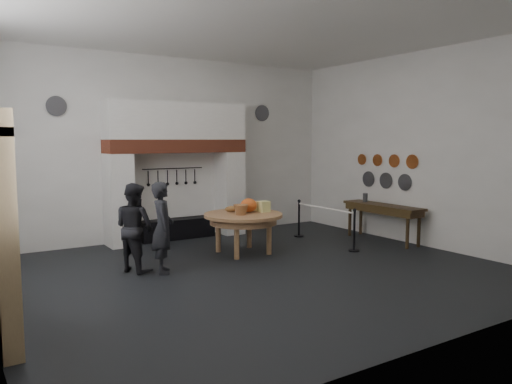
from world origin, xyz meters
TOP-DOWN VIEW (x-y plane):
  - floor at (0.00, 0.00)m, footprint 9.00×8.00m
  - ceiling at (0.00, 0.00)m, footprint 9.00×8.00m
  - wall_back at (0.00, 4.00)m, footprint 9.00×0.02m
  - wall_front at (0.00, -4.00)m, footprint 9.00×0.02m
  - wall_right at (4.50, 0.00)m, footprint 0.02×8.00m
  - chimney_pier_left at (-1.48, 3.65)m, footprint 0.55×0.70m
  - chimney_pier_right at (1.48, 3.65)m, footprint 0.55×0.70m
  - hearth_brick_band at (0.00, 3.65)m, footprint 3.50×0.72m
  - chimney_hood at (0.00, 3.65)m, footprint 3.50×0.70m
  - iron_range at (0.00, 3.72)m, footprint 1.90×0.45m
  - utensil_rail at (0.00, 3.92)m, footprint 1.60×0.02m
  - door_jamb_near at (-4.38, -1.70)m, footprint 0.22×0.30m
  - work_table at (0.56, 1.45)m, footprint 2.13×2.13m
  - pumpkin at (0.76, 1.55)m, footprint 0.36×0.36m
  - cheese_block_big at (1.06, 1.40)m, footprint 0.22×0.22m
  - cheese_block_small at (1.04, 1.70)m, footprint 0.18×0.18m
  - wicker_basket at (0.41, 1.30)m, footprint 0.40×0.40m
  - bread_loaf at (0.46, 1.80)m, footprint 0.31×0.18m
  - visitor_near at (-1.52, 0.89)m, footprint 0.58×0.72m
  - visitor_far at (-1.92, 1.29)m, footprint 0.90×1.00m
  - side_table at (4.10, 0.74)m, footprint 0.55×2.20m
  - pewter_jug at (4.10, 1.34)m, footprint 0.12×0.12m
  - copper_pan_a at (4.46, 0.20)m, footprint 0.03×0.34m
  - copper_pan_b at (4.46, 0.75)m, footprint 0.03×0.32m
  - copper_pan_c at (4.46, 1.30)m, footprint 0.03×0.30m
  - copper_pan_d at (4.46, 1.85)m, footprint 0.03×0.28m
  - pewter_plate_left at (4.46, 0.40)m, footprint 0.03×0.40m
  - pewter_plate_mid at (4.46, 1.00)m, footprint 0.03×0.40m
  - pewter_plate_right at (4.46, 1.60)m, footprint 0.03×0.40m
  - pewter_plate_back_left at (-2.70, 3.96)m, footprint 0.44×0.03m
  - pewter_plate_back_right at (2.70, 3.96)m, footprint 0.44×0.03m
  - barrier_post_near at (2.72, 0.28)m, footprint 0.05×0.05m
  - barrier_post_far at (2.72, 2.28)m, footprint 0.05×0.05m
  - barrier_rope at (2.72, 1.28)m, footprint 0.04×2.00m

SIDE VIEW (x-z plane):
  - floor at x=0.00m, z-range -0.01..0.01m
  - iron_range at x=0.00m, z-range 0.00..0.50m
  - barrier_post_near at x=2.72m, z-range 0.00..0.90m
  - barrier_post_far at x=2.72m, z-range 0.00..0.90m
  - visitor_far at x=-1.92m, z-range 0.00..1.67m
  - work_table at x=0.56m, z-range 0.80..0.88m
  - visitor_near at x=-1.52m, z-range 0.00..1.70m
  - barrier_rope at x=2.72m, z-range 0.83..0.87m
  - side_table at x=4.10m, z-range 0.84..0.90m
  - bread_loaf at x=0.46m, z-range 0.87..1.01m
  - cheese_block_small at x=1.04m, z-range 0.88..1.07m
  - wicker_basket at x=0.41m, z-range 0.88..1.09m
  - cheese_block_big at x=1.06m, z-range 0.88..1.11m
  - pewter_jug at x=4.10m, z-range 0.90..1.12m
  - pumpkin at x=0.76m, z-range 0.88..1.18m
  - chimney_pier_left at x=-1.48m, z-range 0.00..2.15m
  - chimney_pier_right at x=1.48m, z-range 0.00..2.15m
  - door_jamb_near at x=-4.38m, z-range 0.00..2.60m
  - pewter_plate_left at x=4.46m, z-range 1.25..1.65m
  - pewter_plate_mid at x=4.46m, z-range 1.25..1.65m
  - pewter_plate_right at x=4.46m, z-range 1.25..1.65m
  - utensil_rail at x=0.00m, z-range 1.74..1.76m
  - copper_pan_b at x=4.46m, z-range 1.79..2.11m
  - copper_pan_d at x=4.46m, z-range 1.81..2.09m
  - copper_pan_a at x=4.46m, z-range 1.78..2.12m
  - copper_pan_c at x=4.46m, z-range 1.80..2.10m
  - wall_back at x=0.00m, z-range 0.00..4.50m
  - wall_front at x=0.00m, z-range 0.00..4.50m
  - wall_right at x=4.50m, z-range 0.00..4.50m
  - hearth_brick_band at x=0.00m, z-range 2.15..2.47m
  - chimney_hood at x=0.00m, z-range 2.47..3.37m
  - pewter_plate_back_left at x=-2.70m, z-range 2.98..3.42m
  - pewter_plate_back_right at x=2.70m, z-range 2.98..3.42m
  - ceiling at x=0.00m, z-range 4.49..4.51m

